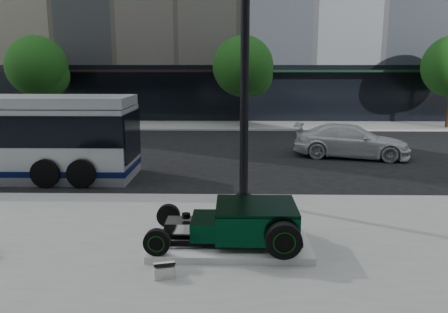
{
  "coord_description": "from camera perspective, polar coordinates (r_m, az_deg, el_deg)",
  "views": [
    {
      "loc": [
        0.41,
        -14.8,
        3.98
      ],
      "look_at": [
        0.13,
        -1.53,
        1.2
      ],
      "focal_mm": 35.0,
      "sensor_mm": 36.0,
      "label": 1
    }
  ],
  "objects": [
    {
      "name": "hot_rod",
      "position": [
        9.46,
        2.86,
        -8.48
      ],
      "size": [
        3.22,
        2.0,
        0.81
      ],
      "color": "black",
      "rests_on": "display_plinth"
    },
    {
      "name": "lamppost",
      "position": [
        12.15,
        2.72,
        11.25
      ],
      "size": [
        0.44,
        0.44,
        8.09
      ],
      "color": "black",
      "rests_on": "sidewalk_near"
    },
    {
      "name": "info_plaque",
      "position": [
        8.47,
        -7.78,
        -14.46
      ],
      "size": [
        0.46,
        0.39,
        0.31
      ],
      "color": "silver",
      "rests_on": "sidewalk_near"
    },
    {
      "name": "sidewalk_far",
      "position": [
        29.07,
        0.41,
        4.08
      ],
      "size": [
        70.0,
        4.0,
        0.12
      ],
      "primitive_type": "cube",
      "color": "gray",
      "rests_on": "ground"
    },
    {
      "name": "white_sedan",
      "position": [
        20.0,
        16.25,
        1.97
      ],
      "size": [
        5.27,
        3.09,
        1.43
      ],
      "primitive_type": "imported",
      "rotation": [
        0.0,
        0.0,
        1.34
      ],
      "color": "silver",
      "rests_on": "ground"
    },
    {
      "name": "display_plinth",
      "position": [
        9.65,
        0.81,
        -11.28
      ],
      "size": [
        3.4,
        1.8,
        0.15
      ],
      "primitive_type": "cube",
      "color": "silver",
      "rests_on": "sidewalk_near"
    },
    {
      "name": "street_trees",
      "position": [
        27.89,
        2.8,
        11.38
      ],
      "size": [
        29.8,
        3.8,
        5.7
      ],
      "color": "black",
      "rests_on": "sidewalk_far"
    },
    {
      "name": "ground",
      "position": [
        15.33,
        -0.35,
        -3.21
      ],
      "size": [
        120.0,
        120.0,
        0.0
      ],
      "primitive_type": "plane",
      "color": "black",
      "rests_on": "ground"
    }
  ]
}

